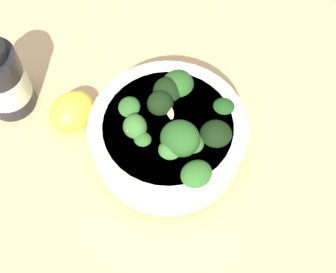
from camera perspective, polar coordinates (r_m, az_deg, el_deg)
The scene contains 4 objects.
ground_plane at distance 61.80cm, azimuth -3.25°, elevation -0.92°, with size 62.19×62.19×4.06cm, color tan.
bowl_of_broccoli at distance 54.85cm, azimuth 0.29°, elevation 0.40°, with size 19.27×19.27×10.34cm.
lemon_wedge at distance 60.49cm, azimuth -12.26°, elevation 3.11°, with size 6.51×5.28×4.74cm, color yellow.
bottle_tall at distance 62.32cm, azimuth -20.58°, elevation 6.77°, with size 6.50×6.50×11.70cm.
Camera 1 is at (-27.79, -8.40, 52.53)cm, focal length 47.43 mm.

